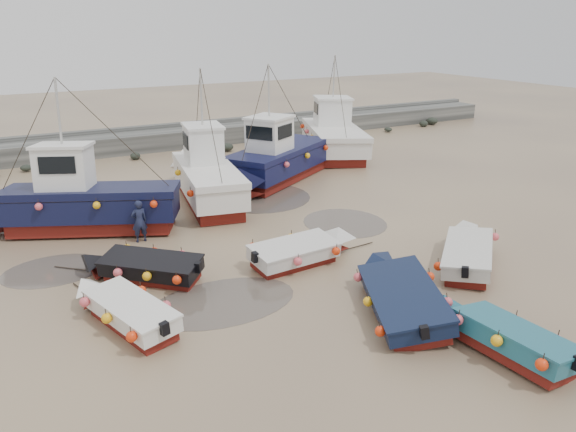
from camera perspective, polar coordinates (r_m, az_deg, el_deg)
name	(u,v)px	position (r m, az deg, el deg)	size (l,w,h in m)	color
ground	(306,271)	(19.76, 1.83, -5.61)	(120.00, 120.00, 0.00)	tan
seawall	(140,142)	(39.27, -14.80, 7.32)	(60.00, 4.92, 1.50)	slate
puddle_a	(223,302)	(17.81, -6.63, -8.67)	(4.75, 4.75, 0.01)	#534A41
puddle_b	(345,223)	(24.48, 5.80, -0.68)	(3.53, 3.53, 0.01)	#534A41
puddle_c	(54,270)	(21.44, -22.69, -5.11)	(3.52, 3.52, 0.01)	#534A41
puddle_d	(259,197)	(27.96, -3.01, 1.94)	(5.13, 5.13, 0.01)	#534A41
dinghy_0	(125,306)	(16.95, -16.18, -8.78)	(2.31, 5.55, 1.43)	maroon
dinghy_1	(403,293)	(17.44, 11.62, -7.62)	(3.87, 6.37, 1.43)	maroon
dinghy_2	(502,333)	(16.03, 20.91, -11.02)	(2.10, 5.44, 1.43)	maroon
dinghy_3	(470,250)	(21.14, 17.98, -3.29)	(5.21, 4.76, 1.43)	maroon
dinghy_4	(142,264)	(19.59, -14.58, -4.71)	(4.48, 4.33, 1.43)	maroon
dinghy_5	(302,248)	(20.19, 1.42, -3.31)	(5.44, 2.02, 1.43)	maroon
cabin_boat_0	(75,201)	(24.56, -20.79, 1.48)	(9.75, 5.66, 6.22)	maroon
cabin_boat_1	(205,173)	(27.37, -8.39, 4.29)	(3.86, 10.11, 6.22)	maroon
cabin_boat_2	(274,159)	(30.10, -1.47, 5.83)	(9.60, 6.74, 6.22)	maroon
cabin_boat_3	(332,134)	(37.14, 4.49, 8.34)	(6.06, 10.40, 6.22)	maroon
person	(141,241)	(23.06, -14.69, -2.52)	(0.62, 0.41, 1.71)	#181D36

